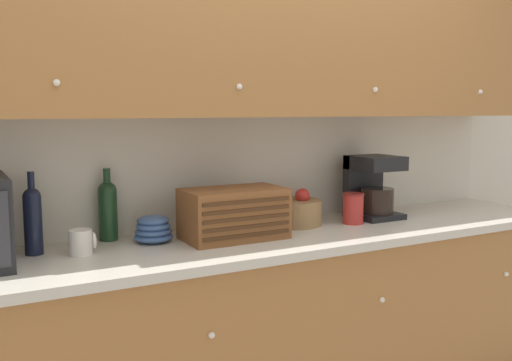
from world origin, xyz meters
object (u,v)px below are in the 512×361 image
Objects in this scene: second_wine_bottle at (108,208)px; coffee_maker at (372,187)px; bowl_stack_on_counter at (153,230)px; wine_bottle at (33,218)px; fruit_basket at (295,212)px; mug at (81,242)px; bread_box at (234,214)px; storage_canister at (353,208)px.

second_wine_bottle is 1.40m from coffee_maker.
second_wine_bottle is 0.23m from bowl_stack_on_counter.
wine_bottle reaches higher than coffee_maker.
wine_bottle is 1.22× the size of fruit_basket.
wine_bottle reaches higher than second_wine_bottle.
wine_bottle is 3.25× the size of mug.
wine_bottle is 0.85m from bread_box.
bread_box is 0.90m from coffee_maker.
mug is 0.67m from bread_box.
second_wine_bottle is at bearing 141.04° from bowl_stack_on_counter.
second_wine_bottle is at bearing 169.00° from storage_canister.
second_wine_bottle is 1.88× the size of bowl_stack_on_counter.
mug is at bearing 178.79° from storage_canister.
coffee_maker is (1.72, -0.03, 0.02)m from wine_bottle.
bread_box is (0.84, -0.14, -0.04)m from wine_bottle.
bread_box is 1.65× the size of fruit_basket.
second_wine_bottle is at bearing 18.41° from wine_bottle.
second_wine_bottle reaches higher than mug.
coffee_maker reaches higher than bread_box.
coffee_maker is at bearing 6.68° from bread_box.
second_wine_bottle is (0.16, 0.20, 0.10)m from mug.
bread_box is 0.44m from fruit_basket.
wine_bottle is 1.72m from coffee_maker.
wine_bottle is 1.96× the size of bowl_stack_on_counter.
wine_bottle is at bearing 178.97° from coffee_maker.
bread_box is (0.51, -0.24, -0.03)m from second_wine_bottle.
bread_box is 2.89× the size of storage_canister.
wine_bottle is at bearing 150.67° from mug.
wine_bottle is at bearing -161.59° from second_wine_bottle.
mug is 1.08m from fruit_basket.
bowl_stack_on_counter is at bearing 174.48° from storage_canister.
storage_canister is (1.20, -0.23, -0.07)m from second_wine_bottle.
wine_bottle is 0.74× the size of bread_box.
fruit_basket is at bearing 4.86° from mug.
mug is at bearing 176.49° from bread_box.
bowl_stack_on_counter is at bearing 12.26° from mug.
bowl_stack_on_counter is (0.33, 0.07, 0.00)m from mug.
storage_canister is at bearing -155.18° from coffee_maker.
bread_box is at bearing -3.51° from mug.
fruit_basket is at bearing -6.94° from second_wine_bottle.
wine_bottle reaches higher than mug.
fruit_basket is 0.30m from storage_canister.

